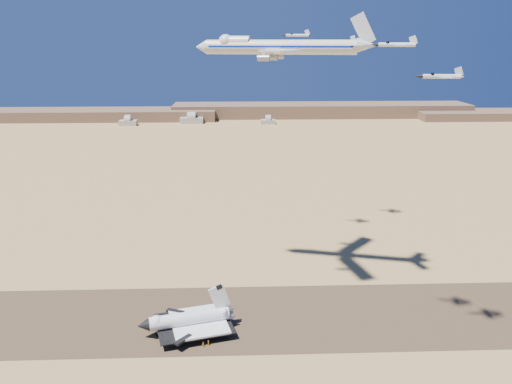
{
  "coord_description": "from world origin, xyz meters",
  "views": [
    {
      "loc": [
        0.2,
        -173.06,
        103.94
      ],
      "look_at": [
        6.95,
        8.0,
        48.93
      ],
      "focal_mm": 35.0,
      "sensor_mm": 36.0,
      "label": 1
    }
  ],
  "objects_px": {
    "crew_a": "(208,343)",
    "crew_b": "(203,344)",
    "shuttle": "(189,320)",
    "chase_jet_d": "(342,41)",
    "chase_jet_b": "(441,76)",
    "chase_jet_c": "(297,35)",
    "chase_jet_a": "(396,44)",
    "crew_c": "(208,335)",
    "carrier_747": "(275,47)"
  },
  "relations": [
    {
      "from": "chase_jet_b",
      "to": "chase_jet_d",
      "type": "relative_size",
      "value": 0.93
    },
    {
      "from": "carrier_747",
      "to": "crew_c",
      "type": "bearing_deg",
      "value": -106.51
    },
    {
      "from": "chase_jet_b",
      "to": "crew_b",
      "type": "bearing_deg",
      "value": -179.99
    },
    {
      "from": "crew_a",
      "to": "chase_jet_d",
      "type": "bearing_deg",
      "value": -39.49
    },
    {
      "from": "crew_b",
      "to": "chase_jet_a",
      "type": "distance_m",
      "value": 119.07
    },
    {
      "from": "carrier_747",
      "to": "shuttle",
      "type": "bearing_deg",
      "value": -115.72
    },
    {
      "from": "crew_b",
      "to": "chase_jet_c",
      "type": "bearing_deg",
      "value": -60.79
    },
    {
      "from": "shuttle",
      "to": "crew_a",
      "type": "height_order",
      "value": "shuttle"
    },
    {
      "from": "shuttle",
      "to": "chase_jet_c",
      "type": "bearing_deg",
      "value": 47.24
    },
    {
      "from": "carrier_747",
      "to": "crew_b",
      "type": "distance_m",
      "value": 116.29
    },
    {
      "from": "shuttle",
      "to": "crew_a",
      "type": "distance_m",
      "value": 12.71
    },
    {
      "from": "chase_jet_a",
      "to": "chase_jet_b",
      "type": "relative_size",
      "value": 0.95
    },
    {
      "from": "crew_c",
      "to": "chase_jet_b",
      "type": "bearing_deg",
      "value": -145.29
    },
    {
      "from": "crew_c",
      "to": "chase_jet_d",
      "type": "bearing_deg",
      "value": -77.55
    },
    {
      "from": "crew_b",
      "to": "carrier_747",
      "type": "bearing_deg",
      "value": -66.54
    },
    {
      "from": "chase_jet_a",
      "to": "shuttle",
      "type": "bearing_deg",
      "value": -170.19
    },
    {
      "from": "chase_jet_b",
      "to": "crew_c",
      "type": "bearing_deg",
      "value": 175.55
    },
    {
      "from": "crew_c",
      "to": "chase_jet_d",
      "type": "distance_m",
      "value": 166.27
    },
    {
      "from": "shuttle",
      "to": "crew_b",
      "type": "xyz_separation_m",
      "value": [
        5.95,
        -9.92,
        -3.77
      ]
    },
    {
      "from": "crew_c",
      "to": "crew_a",
      "type": "bearing_deg",
      "value": 137.73
    },
    {
      "from": "chase_jet_a",
      "to": "chase_jet_d",
      "type": "distance_m",
      "value": 115.1
    },
    {
      "from": "shuttle",
      "to": "chase_jet_a",
      "type": "relative_size",
      "value": 2.67
    },
    {
      "from": "chase_jet_a",
      "to": "chase_jet_b",
      "type": "height_order",
      "value": "chase_jet_a"
    },
    {
      "from": "crew_c",
      "to": "chase_jet_b",
      "type": "height_order",
      "value": "chase_jet_b"
    },
    {
      "from": "shuttle",
      "to": "chase_jet_b",
      "type": "height_order",
      "value": "chase_jet_b"
    },
    {
      "from": "crew_a",
      "to": "chase_jet_c",
      "type": "xyz_separation_m",
      "value": [
        40.48,
        99.27,
        105.59
      ]
    },
    {
      "from": "crew_b",
      "to": "chase_jet_c",
      "type": "xyz_separation_m",
      "value": [
        42.27,
        99.84,
        105.6
      ]
    },
    {
      "from": "crew_a",
      "to": "chase_jet_b",
      "type": "bearing_deg",
      "value": -104.56
    },
    {
      "from": "crew_a",
      "to": "crew_b",
      "type": "height_order",
      "value": "crew_a"
    },
    {
      "from": "chase_jet_b",
      "to": "chase_jet_c",
      "type": "relative_size",
      "value": 1.02
    },
    {
      "from": "crew_b",
      "to": "crew_a",
      "type": "bearing_deg",
      "value": -110.28
    },
    {
      "from": "carrier_747",
      "to": "chase_jet_c",
      "type": "bearing_deg",
      "value": 87.42
    },
    {
      "from": "crew_b",
      "to": "chase_jet_d",
      "type": "distance_m",
      "value": 170.63
    },
    {
      "from": "crew_c",
      "to": "crew_b",
      "type": "bearing_deg",
      "value": 119.17
    },
    {
      "from": "shuttle",
      "to": "carrier_747",
      "type": "relative_size",
      "value": 0.5
    },
    {
      "from": "crew_a",
      "to": "chase_jet_b",
      "type": "xyz_separation_m",
      "value": [
        71.36,
        -5.78,
        92.95
      ]
    },
    {
      "from": "crew_a",
      "to": "chase_jet_a",
      "type": "xyz_separation_m",
      "value": [
        59.73,
        2.35,
        101.89
      ]
    },
    {
      "from": "chase_jet_b",
      "to": "crew_a",
      "type": "bearing_deg",
      "value": 179.45
    },
    {
      "from": "chase_jet_b",
      "to": "chase_jet_c",
      "type": "bearing_deg",
      "value": 110.47
    },
    {
      "from": "chase_jet_c",
      "to": "chase_jet_d",
      "type": "height_order",
      "value": "chase_jet_c"
    },
    {
      "from": "shuttle",
      "to": "crew_c",
      "type": "distance_m",
      "value": 9.34
    },
    {
      "from": "crew_a",
      "to": "crew_b",
      "type": "xyz_separation_m",
      "value": [
        -1.79,
        -0.56,
        -0.01
      ]
    },
    {
      "from": "chase_jet_c",
      "to": "crew_c",
      "type": "bearing_deg",
      "value": -101.03
    },
    {
      "from": "crew_b",
      "to": "crew_c",
      "type": "distance_m",
      "value": 5.73
    },
    {
      "from": "shuttle",
      "to": "chase_jet_d",
      "type": "xyz_separation_m",
      "value": [
        74.26,
        107.9,
        99.02
      ]
    },
    {
      "from": "shuttle",
      "to": "chase_jet_d",
      "type": "height_order",
      "value": "chase_jet_d"
    },
    {
      "from": "carrier_747",
      "to": "chase_jet_d",
      "type": "distance_m",
      "value": 77.97
    },
    {
      "from": "shuttle",
      "to": "chase_jet_c",
      "type": "height_order",
      "value": "chase_jet_c"
    },
    {
      "from": "chase_jet_a",
      "to": "chase_jet_c",
      "type": "height_order",
      "value": "chase_jet_c"
    },
    {
      "from": "crew_c",
      "to": "shuttle",
      "type": "bearing_deg",
      "value": 12.53
    }
  ]
}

